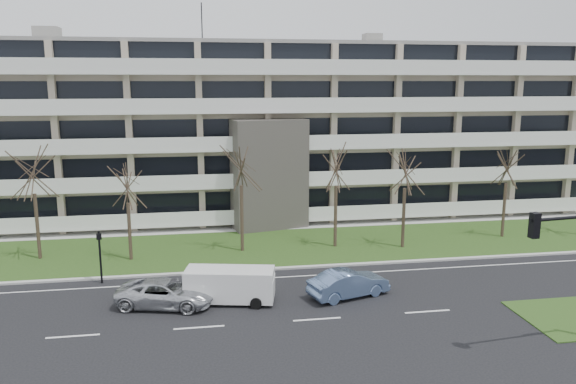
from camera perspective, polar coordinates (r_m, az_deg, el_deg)
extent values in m
plane|color=black|center=(29.61, 2.97, -12.79)|extent=(160.00, 160.00, 0.00)
cube|color=#234316|center=(41.61, -0.87, -5.53)|extent=(90.00, 10.00, 0.06)
cube|color=#B2B2AD|center=(36.90, 0.30, -7.71)|extent=(90.00, 0.35, 0.12)
cube|color=#B2B2AD|center=(46.85, -1.87, -3.60)|extent=(90.00, 2.00, 0.08)
cube|color=white|center=(35.53, 0.71, -8.57)|extent=(90.00, 0.12, 0.01)
cube|color=tan|center=(52.42, -2.93, 6.28)|extent=(60.00, 12.00, 15.00)
cube|color=gray|center=(52.31, -3.02, 14.65)|extent=(60.50, 12.50, 0.30)
cube|color=#4C4742|center=(45.90, -1.90, 1.79)|extent=(6.39, 3.69, 9.00)
cube|color=black|center=(46.19, -1.85, -1.31)|extent=(4.92, 1.19, 3.50)
cube|color=gray|center=(53.43, -23.26, 14.52)|extent=(2.00, 2.00, 1.20)
cylinder|color=black|center=(52.13, -8.75, 16.59)|extent=(0.10, 0.10, 3.50)
cube|color=black|center=(47.31, -2.04, -0.88)|extent=(58.00, 0.10, 1.80)
cube|color=white|center=(47.00, -1.92, -2.84)|extent=(58.00, 1.40, 0.22)
cube|color=white|center=(46.23, -1.82, -2.32)|extent=(58.00, 0.08, 1.00)
cube|color=black|center=(46.77, -2.06, 2.71)|extent=(58.00, 0.10, 1.80)
cube|color=white|center=(46.35, -1.94, 0.75)|extent=(58.00, 1.40, 0.22)
cube|color=white|center=(45.61, -1.84, 1.35)|extent=(58.00, 0.08, 1.00)
cube|color=black|center=(46.42, -2.09, 6.38)|extent=(58.00, 0.10, 1.80)
cube|color=white|center=(45.90, -1.97, 4.44)|extent=(58.00, 1.40, 0.22)
cube|color=white|center=(45.19, -1.87, 5.10)|extent=(58.00, 0.08, 1.00)
cube|color=black|center=(46.26, -2.12, 10.08)|extent=(58.00, 0.10, 1.80)
cube|color=white|center=(45.64, -1.99, 8.18)|extent=(58.00, 1.40, 0.22)
cube|color=white|center=(44.97, -1.89, 8.90)|extent=(58.00, 0.08, 1.00)
cube|color=black|center=(46.29, -2.14, 13.80)|extent=(58.00, 0.10, 1.80)
cube|color=white|center=(45.57, -2.02, 11.95)|extent=(58.00, 1.40, 0.22)
cube|color=white|center=(44.94, -1.92, 12.72)|extent=(58.00, 0.08, 1.00)
imported|color=silver|center=(31.62, -12.33, -10.01)|extent=(5.68, 3.65, 1.46)
imported|color=#6580B0|center=(32.36, 6.18, -9.22)|extent=(4.95, 2.95, 1.54)
cube|color=white|center=(31.49, -5.93, -9.29)|extent=(5.13, 2.77, 1.71)
cube|color=black|center=(31.32, -5.95, -8.44)|extent=(4.75, 2.57, 0.63)
cube|color=white|center=(31.29, -1.70, -9.63)|extent=(0.66, 1.74, 1.08)
cylinder|color=black|center=(31.19, -8.98, -11.00)|extent=(0.66, 0.35, 0.63)
cylinder|color=black|center=(32.83, -8.35, -9.82)|extent=(0.66, 0.35, 0.63)
cylinder|color=black|center=(30.74, -3.27, -11.22)|extent=(0.66, 0.35, 0.63)
cylinder|color=black|center=(32.40, -2.95, -10.00)|extent=(0.66, 0.35, 0.63)
cube|color=black|center=(25.74, 23.75, -3.12)|extent=(0.38, 0.38, 1.09)
sphere|color=red|center=(25.66, 23.82, -2.37)|extent=(0.22, 0.22, 0.22)
sphere|color=orange|center=(25.74, 23.75, -3.12)|extent=(0.22, 0.22, 0.22)
sphere|color=green|center=(25.82, 23.69, -3.87)|extent=(0.22, 0.22, 0.22)
cylinder|color=black|center=(35.74, -18.53, -6.32)|extent=(0.13, 0.13, 3.25)
cube|color=black|center=(35.39, -18.66, -4.31)|extent=(0.34, 0.29, 0.35)
sphere|color=red|center=(35.39, -18.66, -4.31)|extent=(0.15, 0.15, 0.15)
cylinder|color=#382B21|center=(41.81, -24.10, -3.24)|extent=(0.24, 0.24, 4.59)
cylinder|color=#382B21|center=(39.53, -15.79, -3.91)|extent=(0.24, 0.24, 4.00)
cylinder|color=#382B21|center=(40.03, -4.71, -2.72)|extent=(0.24, 0.24, 4.81)
cylinder|color=#382B21|center=(41.12, 4.84, -2.51)|extent=(0.24, 0.24, 4.58)
cylinder|color=#382B21|center=(41.68, 11.65, -2.61)|extent=(0.24, 0.24, 4.45)
cylinder|color=#382B21|center=(46.69, 21.08, -1.76)|extent=(0.24, 0.24, 4.28)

